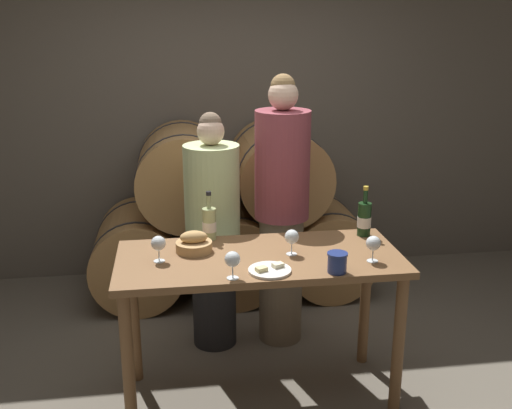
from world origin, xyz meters
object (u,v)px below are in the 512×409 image
object	(u,v)px
wine_glass_left	(232,260)
blue_crock	(337,262)
person_left	(213,233)
wine_glass_center	(292,237)
wine_glass_far_left	(158,244)
wine_glass_right	(373,244)
person_right	(282,212)
bread_basket	(194,244)
cheese_plate	(270,270)
wine_bottle_white	(209,223)
tasting_table	(260,277)
wine_bottle_red	(364,219)

from	to	relation	value
wine_glass_left	blue_crock	bearing A→B (deg)	0.07
person_left	wine_glass_center	size ratio (longest dim) A/B	11.05
wine_glass_far_left	wine_glass_center	size ratio (longest dim) A/B	1.00
person_left	wine_glass_center	distance (m)	0.80
wine_glass_center	wine_glass_right	size ratio (longest dim) A/B	1.00
person_right	bread_basket	xyz separation A→B (m)	(-0.60, -0.55, 0.01)
blue_crock	wine_glass_left	distance (m)	0.53
cheese_plate	wine_glass_far_left	xyz separation A→B (m)	(-0.56, 0.22, 0.09)
wine_bottle_white	cheese_plate	distance (m)	0.60
wine_glass_center	tasting_table	bearing A→B (deg)	177.54
tasting_table	wine_bottle_red	bearing A→B (deg)	19.45
bread_basket	wine_glass_center	world-z (taller)	wine_glass_center
wine_bottle_white	wine_glass_right	bearing A→B (deg)	-29.19
tasting_table	cheese_plate	world-z (taller)	cheese_plate
wine_bottle_white	bread_basket	xyz separation A→B (m)	(-0.10, -0.19, -0.05)
wine_bottle_white	bread_basket	size ratio (longest dim) A/B	1.43
cheese_plate	wine_glass_center	distance (m)	0.28
person_left	person_right	xyz separation A→B (m)	(0.45, 0.00, 0.13)
cheese_plate	wine_glass_far_left	world-z (taller)	wine_glass_far_left
person_right	wine_glass_center	bearing A→B (deg)	-95.89
tasting_table	blue_crock	xyz separation A→B (m)	(0.36, -0.28, 0.19)
wine_bottle_white	wine_glass_far_left	distance (m)	0.42
person_right	wine_glass_far_left	xyz separation A→B (m)	(-0.79, -0.67, 0.07)
bread_basket	wine_glass_right	xyz separation A→B (m)	(0.93, -0.28, 0.05)
wine_bottle_red	bread_basket	world-z (taller)	wine_bottle_red
person_right	wine_glass_right	world-z (taller)	person_right
blue_crock	wine_glass_center	xyz separation A→B (m)	(-0.18, 0.27, 0.04)
wine_bottle_white	wine_glass_right	world-z (taller)	wine_bottle_white
tasting_table	person_right	bearing A→B (deg)	69.68
wine_bottle_red	wine_bottle_white	world-z (taller)	wine_bottle_red
blue_crock	bread_basket	size ratio (longest dim) A/B	0.52
wine_bottle_red	person_left	bearing A→B (deg)	153.85
person_right	wine_glass_center	world-z (taller)	person_right
wine_glass_center	bread_basket	bearing A→B (deg)	167.06
tasting_table	wine_glass_right	world-z (taller)	wine_glass_right
person_right	blue_crock	bearing A→B (deg)	-83.25
person_left	bread_basket	xyz separation A→B (m)	(-0.14, -0.55, 0.14)
wine_glass_far_left	tasting_table	bearing A→B (deg)	0.55
person_right	blue_crock	size ratio (longest dim) A/B	17.03
bread_basket	tasting_table	bearing A→B (deg)	-17.92
wine_glass_left	wine_bottle_white	bearing A→B (deg)	97.36
person_right	wine_bottle_white	xyz separation A→B (m)	(-0.50, -0.36, 0.06)
cheese_plate	wine_glass_center	xyz separation A→B (m)	(0.16, 0.22, 0.09)
wine_bottle_red	wine_glass_far_left	distance (m)	1.23
blue_crock	wine_glass_right	world-z (taller)	wine_glass_right
wine_glass_left	wine_glass_center	size ratio (longest dim) A/B	1.00
wine_bottle_red	blue_crock	size ratio (longest dim) A/B	2.86
person_left	person_right	distance (m)	0.47
bread_basket	wine_glass_far_left	distance (m)	0.23
tasting_table	person_right	world-z (taller)	person_right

